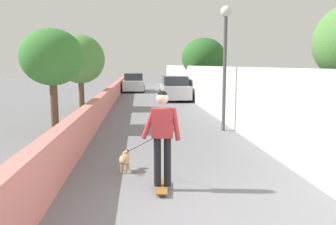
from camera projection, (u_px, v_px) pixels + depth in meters
name	position (u px, v px, depth m)	size (l,w,h in m)	color
ground_plane	(156.00, 106.00, 18.71)	(80.00, 80.00, 0.00)	slate
wall_left	(106.00, 101.00, 16.46)	(48.00, 0.30, 1.01)	#CC726B
fence_right	(209.00, 88.00, 16.80)	(48.00, 0.30, 2.19)	silver
tree_left_near	(52.00, 58.00, 11.62)	(2.15, 2.15, 3.50)	brown
tree_right_mid	(204.00, 58.00, 23.56)	(3.07, 3.07, 4.12)	#473523
tree_left_distant	(80.00, 59.00, 17.05)	(2.45, 2.45, 3.76)	brown
lamp_post	(225.00, 46.00, 11.31)	(0.36, 0.36, 4.19)	#4C4C51
skateboard	(162.00, 186.00, 6.15)	(0.82, 0.29, 0.08)	brown
person_skateboarder	(162.00, 131.00, 6.00)	(0.26, 0.72, 1.73)	black
dog	(125.00, 159.00, 7.20)	(1.44, 0.87, 1.06)	tan
car_near	(175.00, 89.00, 21.85)	(4.02, 1.80, 1.54)	silver
car_far	(134.00, 83.00, 28.72)	(4.33, 1.80, 1.54)	silver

